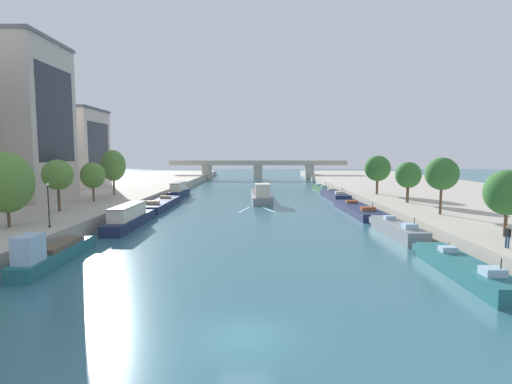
{
  "coord_description": "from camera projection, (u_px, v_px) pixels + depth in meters",
  "views": [
    {
      "loc": [
        0.69,
        -17.23,
        8.42
      ],
      "look_at": [
        0.0,
        49.4,
        1.88
      ],
      "focal_mm": 27.41,
      "sensor_mm": 36.0,
      "label": 1
    }
  ],
  "objects": [
    {
      "name": "moored_boat_right_upstream",
      "position": [
        463.0,
        268.0,
        26.87
      ],
      "size": [
        2.34,
        12.38,
        2.25
      ],
      "color": "#23666B",
      "rests_on": "ground"
    },
    {
      "name": "tree_left_by_lamp",
      "position": [
        113.0,
        166.0,
        63.6
      ],
      "size": [
        3.92,
        3.92,
        7.35
      ],
      "color": "brown",
      "rests_on": "quay_left"
    },
    {
      "name": "tree_right_end_of_row",
      "position": [
        408.0,
        175.0,
        54.06
      ],
      "size": [
        3.48,
        3.48,
        5.63
      ],
      "color": "brown",
      "rests_on": "quay_right"
    },
    {
      "name": "moored_boat_left_downstream",
      "position": [
        130.0,
        218.0,
        44.89
      ],
      "size": [
        2.26,
        13.41,
        2.66
      ],
      "color": "#1E284C",
      "rests_on": "ground"
    },
    {
      "name": "quay_left",
      "position": [
        70.0,
        194.0,
        72.99
      ],
      "size": [
        36.0,
        170.0,
        1.67
      ],
      "primitive_type": "cube",
      "color": "#B7AD9E",
      "rests_on": "ground"
    },
    {
      "name": "tree_left_past_mid",
      "position": [
        93.0,
        175.0,
        55.1
      ],
      "size": [
        3.38,
        3.38,
        5.56
      ],
      "color": "brown",
      "rests_on": "quay_left"
    },
    {
      "name": "tree_right_second",
      "position": [
        442.0,
        174.0,
        43.33
      ],
      "size": [
        3.58,
        3.58,
        6.35
      ],
      "color": "brown",
      "rests_on": "quay_right"
    },
    {
      "name": "moored_boat_left_near",
      "position": [
        161.0,
        204.0,
        61.35
      ],
      "size": [
        3.41,
        16.16,
        2.2
      ],
      "color": "#1E284C",
      "rests_on": "ground"
    },
    {
      "name": "barge_midriver",
      "position": [
        261.0,
        195.0,
        70.96
      ],
      "size": [
        4.1,
        18.52,
        3.4
      ],
      "color": "gray",
      "rests_on": "ground"
    },
    {
      "name": "tree_right_far",
      "position": [
        507.0,
        193.0,
        31.59
      ],
      "size": [
        3.56,
        3.56,
        5.46
      ],
      "color": "brown",
      "rests_on": "quay_right"
    },
    {
      "name": "moored_boat_right_far",
      "position": [
        397.0,
        229.0,
        40.29
      ],
      "size": [
        2.58,
        11.54,
        2.45
      ],
      "color": "gray",
      "rests_on": "ground"
    },
    {
      "name": "tree_left_nearest",
      "position": [
        7.0,
        182.0,
        35.57
      ],
      "size": [
        4.63,
        4.63,
        6.97
      ],
      "color": "brown",
      "rests_on": "quay_left"
    },
    {
      "name": "bridge_far",
      "position": [
        258.0,
        167.0,
        128.62
      ],
      "size": [
        57.83,
        4.4,
        6.2
      ],
      "color": "#ADA899",
      "rests_on": "ground"
    },
    {
      "name": "person_on_quay",
      "position": [
        508.0,
        235.0,
        27.98
      ],
      "size": [
        0.3,
        0.51,
        1.62
      ],
      "color": "navy",
      "rests_on": "quay_right"
    },
    {
      "name": "moored_boat_right_midway",
      "position": [
        321.0,
        188.0,
        89.78
      ],
      "size": [
        2.46,
        12.94,
        2.08
      ],
      "color": "#235633",
      "rests_on": "ground"
    },
    {
      "name": "moored_boat_left_midway",
      "position": [
        53.0,
        253.0,
        29.74
      ],
      "size": [
        2.16,
        11.37,
        2.93
      ],
      "color": "#23666B",
      "rests_on": "ground"
    },
    {
      "name": "tree_right_midway",
      "position": [
        378.0,
        168.0,
        65.22
      ],
      "size": [
        4.26,
        4.26,
        6.46
      ],
      "color": "brown",
      "rests_on": "quay_right"
    },
    {
      "name": "moored_boat_right_lone",
      "position": [
        358.0,
        209.0,
        55.58
      ],
      "size": [
        3.97,
        16.67,
        2.13
      ],
      "color": "#1E284C",
      "rests_on": "ground"
    },
    {
      "name": "quay_right",
      "position": [
        445.0,
        195.0,
        72.27
      ],
      "size": [
        36.0,
        170.0,
        1.67
      ],
      "primitive_type": "cube",
      "color": "#B7AD9E",
      "rests_on": "ground"
    },
    {
      "name": "lamppost_left_bank",
      "position": [
        48.0,
        203.0,
        35.64
      ],
      "size": [
        0.28,
        0.28,
        4.11
      ],
      "color": "black",
      "rests_on": "quay_left"
    },
    {
      "name": "tree_left_third",
      "position": [
        58.0,
        175.0,
        45.61
      ],
      "size": [
        3.45,
        3.45,
        6.09
      ],
      "color": "brown",
      "rests_on": "quay_left"
    },
    {
      "name": "building_left_corner",
      "position": [
        3.0,
        121.0,
        56.21
      ],
      "size": [
        16.01,
        12.86,
        22.91
      ],
      "color": "#BCB2A8",
      "rests_on": "quay_left"
    },
    {
      "name": "ground_plane",
      "position": [
        245.0,
        337.0,
        17.98
      ],
      "size": [
        400.0,
        400.0,
        0.0
      ],
      "primitive_type": "plane",
      "color": "#336675"
    },
    {
      "name": "moored_boat_left_second",
      "position": [
        179.0,
        191.0,
        76.12
      ],
      "size": [
        2.32,
        11.41,
        2.93
      ],
      "color": "#1E284C",
      "rests_on": "ground"
    },
    {
      "name": "wake_behind_barge",
      "position": [
        256.0,
        210.0,
        58.88
      ],
      "size": [
        5.59,
        6.01,
        0.03
      ],
      "color": "#A5D1DB",
      "rests_on": "ground"
    },
    {
      "name": "moored_boat_right_near",
      "position": [
        334.0,
        195.0,
        73.03
      ],
      "size": [
        3.16,
        14.96,
        2.44
      ],
      "color": "#1E284C",
      "rests_on": "ground"
    },
    {
      "name": "building_left_middle",
      "position": [
        72.0,
        148.0,
        76.91
      ],
      "size": [
        10.99,
        12.53,
        15.61
      ],
      "color": "#BCB2A8",
      "rests_on": "quay_left"
    }
  ]
}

